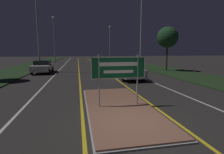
{
  "coord_description": "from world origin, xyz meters",
  "views": [
    {
      "loc": [
        -1.75,
        -5.55,
        2.52
      ],
      "look_at": [
        0.0,
        3.35,
        1.16
      ],
      "focal_mm": 28.0,
      "sensor_mm": 36.0,
      "label": 1
    }
  ],
  "objects": [
    {
      "name": "ground_plane",
      "position": [
        0.0,
        0.0,
        0.0
      ],
      "size": [
        160.0,
        160.0,
        0.0
      ],
      "primitive_type": "plane",
      "color": "#282623"
    },
    {
      "name": "car_receding_0",
      "position": [
        2.76,
        9.55,
        0.76
      ],
      "size": [
        1.95,
        4.69,
        1.44
      ],
      "color": "#B7B7BC",
      "rests_on": "ground_plane"
    },
    {
      "name": "roadside_palm_right",
      "position": [
        9.17,
        14.64,
        4.17
      ],
      "size": [
        2.56,
        2.56,
        5.39
      ],
      "color": "#4C3823",
      "rests_on": "verge_right"
    },
    {
      "name": "car_approaching_0",
      "position": [
        -5.73,
        15.68,
        0.75
      ],
      "size": [
        1.99,
        4.31,
        1.41
      ],
      "color": "silver",
      "rests_on": "ground_plane"
    },
    {
      "name": "centre_line_yellow_left",
      "position": [
        -1.63,
        25.0,
        0.0
      ],
      "size": [
        0.12,
        70.0,
        0.01
      ],
      "color": "gold",
      "rests_on": "ground_plane"
    },
    {
      "name": "verge_left",
      "position": [
        -9.5,
        20.0,
        0.04
      ],
      "size": [
        5.0,
        100.0,
        0.08
      ],
      "color": "#1E3319",
      "rests_on": "ground_plane"
    },
    {
      "name": "streetlight_left_near",
      "position": [
        -6.15,
        16.29,
        5.94
      ],
      "size": [
        0.5,
        0.5,
        9.47
      ],
      "color": "#9E9E99",
      "rests_on": "ground_plane"
    },
    {
      "name": "lane_line_white_right",
      "position": [
        4.2,
        25.0,
        0.0
      ],
      "size": [
        0.12,
        70.0,
        0.01
      ],
      "color": "silver",
      "rests_on": "ground_plane"
    },
    {
      "name": "highway_sign",
      "position": [
        0.0,
        1.85,
        1.7
      ],
      "size": [
        2.42,
        0.07,
        2.26
      ],
      "color": "#9E9E99",
      "rests_on": "median_island"
    },
    {
      "name": "car_receding_1",
      "position": [
        2.37,
        19.09,
        0.73
      ],
      "size": [
        1.93,
        4.26,
        1.39
      ],
      "color": "silver",
      "rests_on": "ground_plane"
    },
    {
      "name": "verge_right",
      "position": [
        9.5,
        20.0,
        0.04
      ],
      "size": [
        5.0,
        100.0,
        0.08
      ],
      "color": "#1E3319",
      "rests_on": "ground_plane"
    },
    {
      "name": "edge_line_white_left",
      "position": [
        -7.2,
        25.0,
        0.0
      ],
      "size": [
        0.1,
        70.0,
        0.01
      ],
      "color": "silver",
      "rests_on": "ground_plane"
    },
    {
      "name": "median_island",
      "position": [
        0.0,
        1.85,
        0.04
      ],
      "size": [
        2.88,
        6.99,
        0.1
      ],
      "color": "#999993",
      "rests_on": "ground_plane"
    },
    {
      "name": "streetlight_right_near",
      "position": [
        6.19,
        15.87,
        5.88
      ],
      "size": [
        0.47,
        0.47,
        9.69
      ],
      "color": "#9E9E99",
      "rests_on": "ground_plane"
    },
    {
      "name": "streetlight_left_far",
      "position": [
        -6.41,
        33.11,
        6.16
      ],
      "size": [
        0.54,
        0.54,
        9.49
      ],
      "color": "#9E9E99",
      "rests_on": "ground_plane"
    },
    {
      "name": "edge_line_white_right",
      "position": [
        7.2,
        25.0,
        0.0
      ],
      "size": [
        0.1,
        70.0,
        0.01
      ],
      "color": "silver",
      "rests_on": "ground_plane"
    },
    {
      "name": "streetlight_right_far",
      "position": [
        6.31,
        38.33,
        5.58
      ],
      "size": [
        0.51,
        0.51,
        8.69
      ],
      "color": "#9E9E99",
      "rests_on": "ground_plane"
    },
    {
      "name": "centre_line_yellow_right",
      "position": [
        1.63,
        25.0,
        0.0
      ],
      "size": [
        0.12,
        70.0,
        0.01
      ],
      "color": "gold",
      "rests_on": "ground_plane"
    },
    {
      "name": "lane_line_white_left",
      "position": [
        -4.2,
        25.0,
        0.0
      ],
      "size": [
        0.12,
        70.0,
        0.01
      ],
      "color": "silver",
      "rests_on": "ground_plane"
    }
  ]
}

